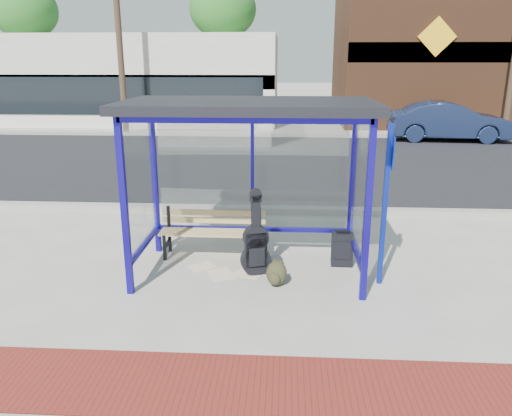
# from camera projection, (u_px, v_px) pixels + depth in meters

# --- Properties ---
(ground) EXTENTS (120.00, 120.00, 0.00)m
(ground) POSITION_uv_depth(u_px,v_px,m) (249.00, 272.00, 7.16)
(ground) COLOR #B2ADA0
(ground) RESTS_ON ground
(brick_paver_strip) EXTENTS (60.00, 1.00, 0.01)m
(brick_paver_strip) POSITION_uv_depth(u_px,v_px,m) (229.00, 385.00, 4.68)
(brick_paver_strip) COLOR maroon
(brick_paver_strip) RESTS_ON ground
(curb_near) EXTENTS (60.00, 0.25, 0.12)m
(curb_near) POSITION_uv_depth(u_px,v_px,m) (260.00, 210.00, 9.92)
(curb_near) COLOR gray
(curb_near) RESTS_ON ground
(street_asphalt) EXTENTS (60.00, 10.00, 0.00)m
(street_asphalt) POSITION_uv_depth(u_px,v_px,m) (269.00, 162.00, 14.81)
(street_asphalt) COLOR black
(street_asphalt) RESTS_ON ground
(curb_far) EXTENTS (60.00, 0.25, 0.12)m
(curb_far) POSITION_uv_depth(u_px,v_px,m) (273.00, 135.00, 19.68)
(curb_far) COLOR gray
(curb_far) RESTS_ON ground
(far_sidewalk) EXTENTS (60.00, 4.00, 0.01)m
(far_sidewalk) POSITION_uv_depth(u_px,v_px,m) (274.00, 130.00, 21.51)
(far_sidewalk) COLOR #B2ADA0
(far_sidewalk) RESTS_ON ground
(bus_shelter) EXTENTS (3.30, 1.80, 2.42)m
(bus_shelter) POSITION_uv_depth(u_px,v_px,m) (249.00, 127.00, 6.64)
(bus_shelter) COLOR #150C8B
(bus_shelter) RESTS_ON ground
(storefront_white) EXTENTS (18.00, 6.04, 4.00)m
(storefront_white) POSITION_uv_depth(u_px,v_px,m) (92.00, 79.00, 24.30)
(storefront_white) COLOR silver
(storefront_white) RESTS_ON ground
(storefront_brown) EXTENTS (10.00, 7.08, 6.40)m
(storefront_brown) POSITION_uv_depth(u_px,v_px,m) (447.00, 53.00, 23.48)
(storefront_brown) COLOR #59331E
(storefront_brown) RESTS_ON ground
(tree_left) EXTENTS (3.60, 3.60, 7.03)m
(tree_left) POSITION_uv_depth(u_px,v_px,m) (24.00, 11.00, 27.44)
(tree_left) COLOR #4C3826
(tree_left) RESTS_ON ground
(tree_mid) EXTENTS (3.60, 3.60, 7.03)m
(tree_mid) POSITION_uv_depth(u_px,v_px,m) (223.00, 10.00, 26.81)
(tree_mid) COLOR #4C3826
(tree_mid) RESTS_ON ground
(utility_pole_west) EXTENTS (1.60, 0.24, 8.00)m
(utility_pole_west) POSITION_uv_depth(u_px,v_px,m) (118.00, 27.00, 19.14)
(utility_pole_west) COLOR #4C3826
(utility_pole_west) RESTS_ON ground
(bench) EXTENTS (1.60, 0.40, 0.76)m
(bench) POSITION_uv_depth(u_px,v_px,m) (213.00, 229.00, 7.65)
(bench) COLOR black
(bench) RESTS_ON ground
(guitar_bag) EXTENTS (0.45, 0.24, 1.18)m
(guitar_bag) POSITION_uv_depth(u_px,v_px,m) (256.00, 246.00, 6.98)
(guitar_bag) COLOR black
(guitar_bag) RESTS_ON ground
(suitcase) EXTENTS (0.32, 0.22, 0.55)m
(suitcase) POSITION_uv_depth(u_px,v_px,m) (342.00, 249.00, 7.34)
(suitcase) COLOR black
(suitcase) RESTS_ON ground
(backpack) EXTENTS (0.33, 0.31, 0.34)m
(backpack) POSITION_uv_depth(u_px,v_px,m) (276.00, 274.00, 6.71)
(backpack) COLOR #292A17
(backpack) RESTS_ON ground
(sign_post) EXTENTS (0.09, 0.27, 2.17)m
(sign_post) POSITION_uv_depth(u_px,v_px,m) (386.00, 197.00, 6.47)
(sign_post) COLOR #0D2099
(sign_post) RESTS_ON ground
(newspaper_a) EXTENTS (0.47, 0.46, 0.01)m
(newspaper_a) POSITION_uv_depth(u_px,v_px,m) (202.00, 267.00, 7.35)
(newspaper_a) COLOR white
(newspaper_a) RESTS_ON ground
(newspaper_b) EXTENTS (0.48, 0.52, 0.01)m
(newspaper_b) POSITION_uv_depth(u_px,v_px,m) (221.00, 274.00, 7.08)
(newspaper_b) COLOR white
(newspaper_b) RESTS_ON ground
(newspaper_c) EXTENTS (0.49, 0.45, 0.01)m
(newspaper_c) POSITION_uv_depth(u_px,v_px,m) (250.00, 273.00, 7.12)
(newspaper_c) COLOR white
(newspaper_c) RESTS_ON ground
(parked_car) EXTENTS (4.42, 1.81, 1.42)m
(parked_car) POSITION_uv_depth(u_px,v_px,m) (449.00, 122.00, 18.50)
(parked_car) COLOR #182444
(parked_car) RESTS_ON ground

